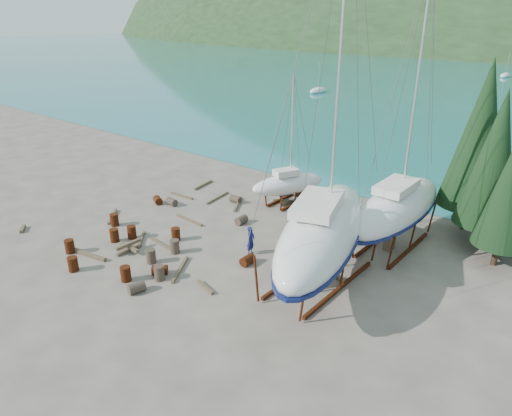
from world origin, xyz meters
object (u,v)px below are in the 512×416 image
Objects in this scene: worker at (251,240)px; small_sailboat_shore at (288,184)px; large_sailboat_far at (397,207)px; large_sailboat_near at (322,230)px.

small_sailboat_shore is at bearing 7.28° from worker.
large_sailboat_far is 9.13× the size of worker.
large_sailboat_near reaches higher than small_sailboat_shore.
large_sailboat_far reaches higher than worker.
large_sailboat_far is 9.79m from small_sailboat_shore.
large_sailboat_near is at bearing -101.77° from large_sailboat_far.
small_sailboat_shore is (-8.22, 8.35, -1.57)m from large_sailboat_near.
large_sailboat_near is 2.02× the size of small_sailboat_shore.
large_sailboat_near is 5.52m from worker.
worker is at bearing 160.80° from large_sailboat_near.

